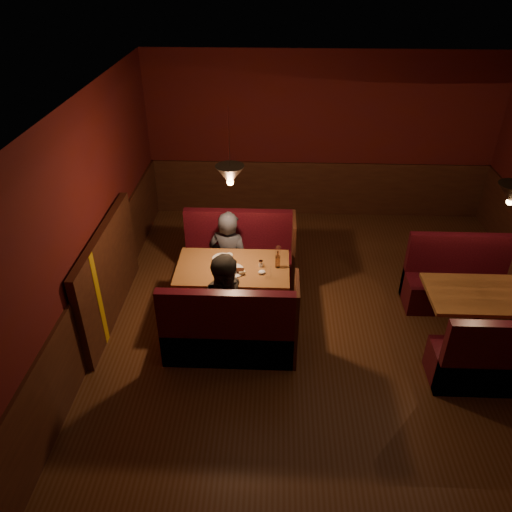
{
  "coord_description": "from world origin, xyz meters",
  "views": [
    {
      "loc": [
        -0.77,
        -4.88,
        4.34
      ],
      "look_at": [
        -0.99,
        0.44,
        0.95
      ],
      "focal_mm": 35.0,
      "sensor_mm": 36.0,
      "label": 1
    }
  ],
  "objects_px": {
    "main_table": "(234,278)",
    "second_bench_far": "(458,283)",
    "main_bench_far": "(240,260)",
    "second_table": "(478,306)",
    "main_bench_near": "(231,335)",
    "diner_a": "(229,242)",
    "second_bench_near": "(500,364)",
    "diner_b": "(229,292)"
  },
  "relations": [
    {
      "from": "main_bench_far",
      "to": "second_bench_far",
      "type": "height_order",
      "value": "main_bench_far"
    },
    {
      "from": "second_table",
      "to": "second_bench_far",
      "type": "distance_m",
      "value": 0.81
    },
    {
      "from": "main_bench_near",
      "to": "diner_a",
      "type": "bearing_deg",
      "value": 95.54
    },
    {
      "from": "main_bench_near",
      "to": "second_bench_far",
      "type": "relative_size",
      "value": 1.11
    },
    {
      "from": "main_bench_far",
      "to": "second_bench_far",
      "type": "distance_m",
      "value": 3.08
    },
    {
      "from": "main_table",
      "to": "main_bench_near",
      "type": "distance_m",
      "value": 0.86
    },
    {
      "from": "main_bench_near",
      "to": "second_table",
      "type": "distance_m",
      "value": 3.06
    },
    {
      "from": "main_table",
      "to": "second_table",
      "type": "xyz_separation_m",
      "value": [
        3.04,
        -0.39,
        -0.06
      ]
    },
    {
      "from": "second_bench_far",
      "to": "diner_a",
      "type": "bearing_deg",
      "value": 176.83
    },
    {
      "from": "main_table",
      "to": "second_bench_near",
      "type": "height_order",
      "value": "second_bench_near"
    },
    {
      "from": "main_bench_far",
      "to": "second_bench_near",
      "type": "distance_m",
      "value": 3.64
    },
    {
      "from": "second_table",
      "to": "diner_a",
      "type": "height_order",
      "value": "diner_a"
    },
    {
      "from": "main_bench_far",
      "to": "second_table",
      "type": "bearing_deg",
      "value": -21.86
    },
    {
      "from": "diner_a",
      "to": "main_table",
      "type": "bearing_deg",
      "value": 117.19
    },
    {
      "from": "second_bench_near",
      "to": "diner_a",
      "type": "bearing_deg",
      "value": 151.49
    },
    {
      "from": "second_table",
      "to": "diner_b",
      "type": "xyz_separation_m",
      "value": [
        -3.05,
        -0.23,
        0.28
      ]
    },
    {
      "from": "second_table",
      "to": "main_bench_far",
      "type": "bearing_deg",
      "value": 158.14
    },
    {
      "from": "main_bench_far",
      "to": "second_table",
      "type": "relative_size",
      "value": 1.23
    },
    {
      "from": "main_table",
      "to": "second_table",
      "type": "height_order",
      "value": "main_table"
    },
    {
      "from": "main_bench_far",
      "to": "diner_b",
      "type": "distance_m",
      "value": 1.51
    },
    {
      "from": "second_bench_far",
      "to": "diner_b",
      "type": "height_order",
      "value": "diner_b"
    },
    {
      "from": "main_bench_far",
      "to": "main_bench_near",
      "type": "distance_m",
      "value": 1.65
    },
    {
      "from": "main_table",
      "to": "second_bench_near",
      "type": "bearing_deg",
      "value": -20.76
    },
    {
      "from": "main_bench_far",
      "to": "main_table",
      "type": "bearing_deg",
      "value": -91.22
    },
    {
      "from": "main_bench_far",
      "to": "diner_a",
      "type": "relative_size",
      "value": 0.98
    },
    {
      "from": "second_bench_far",
      "to": "second_bench_near",
      "type": "bearing_deg",
      "value": -90.0
    },
    {
      "from": "main_bench_near",
      "to": "second_table",
      "type": "relative_size",
      "value": 1.23
    },
    {
      "from": "main_bench_near",
      "to": "diner_b",
      "type": "xyz_separation_m",
      "value": [
        -0.03,
        0.21,
        0.48
      ]
    },
    {
      "from": "diner_a",
      "to": "second_bench_near",
      "type": "bearing_deg",
      "value": 166.96
    },
    {
      "from": "second_bench_far",
      "to": "diner_a",
      "type": "height_order",
      "value": "diner_a"
    },
    {
      "from": "second_bench_far",
      "to": "second_bench_near",
      "type": "height_order",
      "value": "same"
    },
    {
      "from": "main_table",
      "to": "second_bench_near",
      "type": "relative_size",
      "value": 1.01
    },
    {
      "from": "main_table",
      "to": "second_bench_far",
      "type": "distance_m",
      "value": 3.1
    },
    {
      "from": "main_bench_far",
      "to": "second_bench_near",
      "type": "height_order",
      "value": "main_bench_far"
    },
    {
      "from": "second_bench_near",
      "to": "diner_a",
      "type": "relative_size",
      "value": 0.88
    },
    {
      "from": "main_table",
      "to": "diner_b",
      "type": "relative_size",
      "value": 0.88
    },
    {
      "from": "second_bench_near",
      "to": "diner_a",
      "type": "distance_m",
      "value": 3.66
    },
    {
      "from": "main_table",
      "to": "main_bench_far",
      "type": "xyz_separation_m",
      "value": [
        0.02,
        0.83,
        -0.25
      ]
    },
    {
      "from": "main_table",
      "to": "second_table",
      "type": "relative_size",
      "value": 1.12
    },
    {
      "from": "main_bench_near",
      "to": "second_bench_far",
      "type": "distance_m",
      "value": 3.28
    },
    {
      "from": "main_bench_near",
      "to": "diner_a",
      "type": "xyz_separation_m",
      "value": [
        -0.14,
        1.39,
        0.47
      ]
    },
    {
      "from": "main_table",
      "to": "second_bench_far",
      "type": "xyz_separation_m",
      "value": [
        3.07,
        0.39,
        -0.27
      ]
    }
  ]
}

